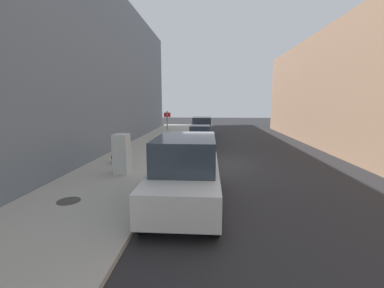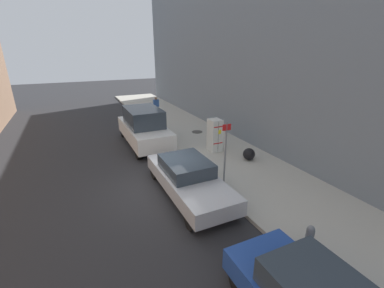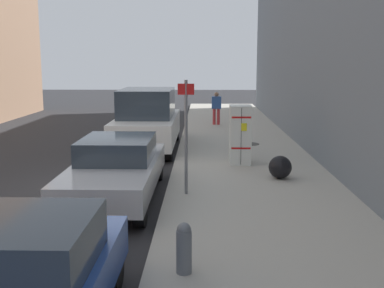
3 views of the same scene
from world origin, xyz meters
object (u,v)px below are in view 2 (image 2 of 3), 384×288
Objects in this scene: discarded_refrigerator at (215,135)px; parked_van_white at (144,127)px; fire_hydrant at (309,237)px; trash_bag at (249,154)px; parked_sedan_silver at (188,178)px; pedestrian_walking_far at (156,105)px; street_sign_post at (225,150)px.

discarded_refrigerator is 4.15m from parked_van_white.
fire_hydrant is (1.34, 7.39, -0.47)m from discarded_refrigerator.
discarded_refrigerator is at bearing -100.29° from fire_hydrant.
parked_sedan_silver reaches higher than trash_bag.
parked_van_white is (3.91, -4.65, 0.62)m from trash_bag.
discarded_refrigerator is 2.29× the size of fire_hydrant.
street_sign_post is at bearing 142.58° from pedestrian_walking_far.
pedestrian_walking_far is at bearing -94.79° from street_sign_post.
street_sign_post reaches higher than parked_van_white.
discarded_refrigerator is 0.34× the size of parked_van_white.
parked_sedan_silver is (3.91, 1.44, 0.28)m from trash_bag.
discarded_refrigerator is 4.45m from parked_sedan_silver.
trash_bag is 0.12× the size of parked_van_white.
parked_sedan_silver is (1.57, -0.04, -0.86)m from street_sign_post.
fire_hydrant is 1.26× the size of trash_bag.
fire_hydrant is at bearing 68.21° from trash_bag.
parked_van_white reaches higher than trash_bag.
parked_van_white reaches higher than discarded_refrigerator.
parked_van_white reaches higher than fire_hydrant.
parked_sedan_silver is (0.00, 6.09, -0.34)m from parked_van_white.
pedestrian_walking_far is at bearing -86.96° from discarded_refrigerator.
trash_bag is at bearing -111.79° from fire_hydrant.
discarded_refrigerator reaches higher than parked_sedan_silver.
fire_hydrant is 0.15× the size of parked_van_white.
parked_van_white is (1.57, -6.13, -0.52)m from street_sign_post.
parked_van_white is (1.68, -10.22, 0.53)m from fire_hydrant.
trash_bag is at bearing -147.78° from street_sign_post.
parked_van_white is at bearing 123.32° from pedestrian_walking_far.
fire_hydrant is at bearing 112.17° from parked_sedan_silver.
discarded_refrigerator is at bearing 150.41° from pedestrian_walking_far.
discarded_refrigerator is at bearing -63.99° from trash_bag.
street_sign_post is 0.53× the size of parked_sedan_silver.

